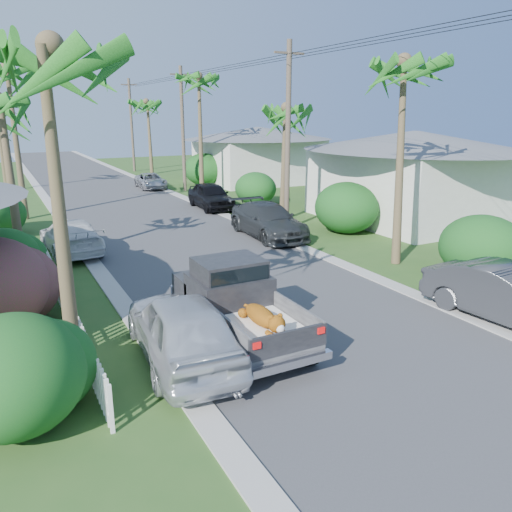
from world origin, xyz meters
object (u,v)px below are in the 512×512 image
palm_r_c (199,77)px  house_right_near (412,179)px  parked_car_rn (508,295)px  palm_r_b (285,108)px  parked_car_rf (211,196)px  utility_pole_d (132,125)px  parked_car_rm (268,221)px  utility_pole_b (288,137)px  palm_l_a (41,48)px  parked_car_ln (182,328)px  palm_r_d (148,102)px  palm_l_b (0,100)px  palm_r_a (408,63)px  utility_pole_c (183,129)px  house_right_far (258,157)px  parked_car_lf (71,237)px  parked_car_rd (151,181)px  palm_l_c (7,69)px  pickup_truck (234,300)px

palm_r_c → house_right_near: 16.64m
parked_car_rn → palm_r_b: 15.93m
parked_car_rf → utility_pole_d: bearing=90.3°
parked_car_rm → utility_pole_b: size_ratio=0.59×
parked_car_rf → palm_l_a: size_ratio=0.57×
parked_car_rm → parked_car_rn: bearing=-83.0°
parked_car_ln → palm_r_d: size_ratio=0.61×
palm_l_b → palm_r_d: palm_r_d is taller
palm_l_a → palm_r_d: palm_l_a is taller
parked_car_rf → palm_r_a: (1.88, -14.07, 6.63)m
palm_l_a → utility_pole_c: utility_pole_c is taller
parked_car_rm → utility_pole_d: utility_pole_d is taller
house_right_near → house_right_far: house_right_near is taller
house_right_near → utility_pole_c: size_ratio=1.00×
palm_l_b → palm_r_a: bearing=-24.6°
house_right_far → utility_pole_c: size_ratio=1.00×
parked_car_lf → house_right_far: size_ratio=0.54×
palm_r_d → utility_pole_d: size_ratio=0.89×
parked_car_rm → house_right_near: bearing=1.8°
parked_car_rd → palm_l_c: palm_l_c is taller
pickup_truck → palm_r_c: size_ratio=0.54×
parked_car_lf → utility_pole_c: utility_pole_c is taller
parked_car_lf → utility_pole_c: bearing=-128.8°
palm_l_b → utility_pole_c: 20.30m
palm_l_b → palm_r_b: palm_l_b is taller
palm_r_a → palm_r_c: 20.01m
palm_l_c → pickup_truck: bearing=-78.8°
parked_car_ln → utility_pole_c: bearing=-105.2°
palm_r_d → parked_car_ln: bearing=-105.3°
parked_car_lf → palm_l_c: (-1.24, 8.61, 7.21)m
pickup_truck → parked_car_rn: (7.20, -2.73, -0.22)m
palm_r_a → parked_car_rd: bearing=96.4°
palm_r_a → house_right_far: (6.70, 24.00, -5.30)m
palm_l_b → palm_r_d: size_ratio=0.93×
palm_l_a → palm_l_c: (0.20, 19.00, 0.98)m
parked_car_rf → house_right_far: bearing=52.4°
parked_car_lf → palm_r_c: (10.96, 12.61, 7.41)m
pickup_truck → utility_pole_c: bearing=72.8°
utility_pole_b → utility_pole_c: 15.00m
palm_l_b → palm_r_c: bearing=47.1°
parked_car_rf → palm_r_a: bearing=-79.2°
palm_l_b → utility_pole_d: (12.40, 31.00, -1.55)m
parked_car_ln → palm_r_d: bearing=-100.4°
palm_r_c → house_right_far: size_ratio=1.04×
parked_car_rd → utility_pole_d: 13.53m
parked_car_rd → utility_pole_c: (2.00, -2.24, 4.02)m
palm_l_c → palm_r_d: (12.50, 18.00, -1.18)m
palm_l_c → palm_r_d: size_ratio=1.15×
parked_car_rm → palm_r_b: bearing=50.6°
pickup_truck → parked_car_rf: size_ratio=1.10×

